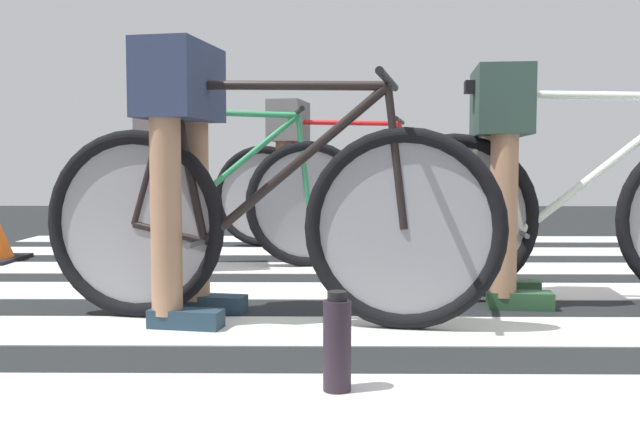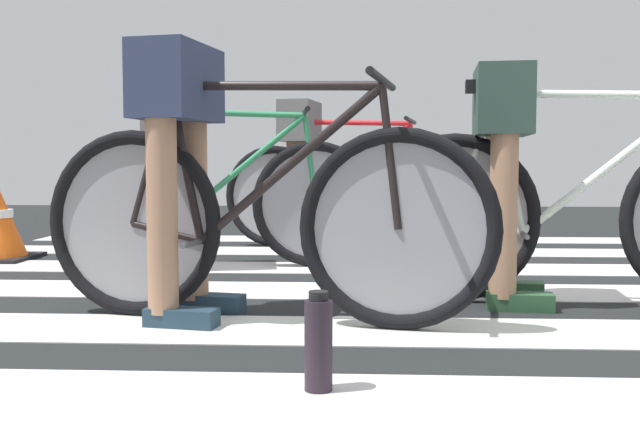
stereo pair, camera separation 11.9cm
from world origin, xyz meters
name	(u,v)px [view 1 (the left image)]	position (x,y,z in m)	size (l,w,h in m)	color
ground	(380,306)	(0.00, 0.00, 0.01)	(18.00, 14.00, 0.02)	black
crosswalk_markings	(382,292)	(0.03, 0.28, 0.02)	(5.49, 5.00, 0.00)	silver
bicycle_1_of_4	(263,219)	(-0.46, -0.37, 0.41)	(1.72, 0.55, 0.93)	black
cyclist_1_of_4	(182,143)	(-0.76, -0.32, 0.69)	(0.38, 0.45, 1.03)	#A87A5B
bicycle_2_of_4	(576,212)	(0.82, 0.01, 0.41)	(1.73, 0.52, 0.93)	black
cyclist_2_of_4	(501,152)	(0.51, 0.05, 0.66)	(0.35, 0.43, 0.98)	#A87A5B
bicycle_3_of_4	(217,200)	(-0.84, 1.01, 0.41)	(1.73, 0.52, 0.93)	black
cyclist_3_of_4	(159,153)	(-1.15, 0.97, 0.66)	(0.36, 0.44, 0.99)	brown
bicycle_4_of_4	(333,193)	(-0.18, 1.97, 0.41)	(1.72, 0.55, 0.93)	black
cyclist_4_of_4	(289,153)	(-0.49, 2.02, 0.68)	(0.38, 0.45, 1.02)	brown
water_bottle	(337,344)	(-0.20, -1.17, 0.15)	(0.07, 0.07, 0.26)	#271D27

